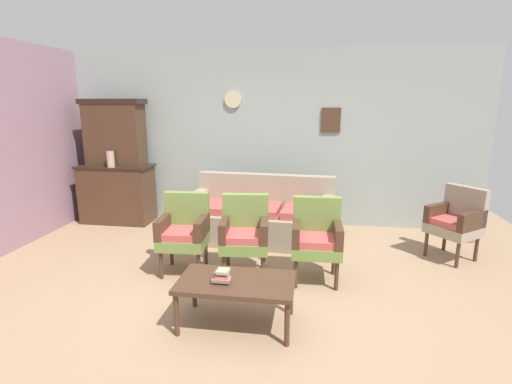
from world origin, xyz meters
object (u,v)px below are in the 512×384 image
Objects in this scene: vase_on_cabinet at (111,159)px; armchair_row_middle at (184,229)px; book_stack_on_table at (222,276)px; coffee_table at (236,285)px; armchair_near_cabinet at (316,236)px; floor_vase_by_wall at (470,217)px; side_cabinet at (117,194)px; armchair_by_doorway at (245,232)px; floral_couch at (261,218)px; wingback_chair_by_fireplace at (456,220)px.

vase_on_cabinet is 2.28m from armchair_row_middle.
coffee_table is at bearing 26.84° from book_stack_on_table.
floor_vase_by_wall is (2.12, 1.54, -0.16)m from armchair_near_cabinet.
armchair_row_middle is 1.31× the size of floor_vase_by_wall.
armchair_near_cabinet is (3.19, -1.64, 0.03)m from side_cabinet.
side_cabinet is 1.28× the size of armchair_near_cabinet.
floor_vase_by_wall is (2.91, 1.53, -0.16)m from armchair_by_doorway.
armchair_by_doorway is (0.70, 0.02, 0.00)m from armchair_row_middle.
floral_couch is 1.37m from armchair_near_cabinet.
armchair_by_doorway is 0.90× the size of coffee_table.
armchair_by_doorway is at bearing -31.51° from vase_on_cabinet.
vase_on_cabinet is (0.04, -0.18, 0.59)m from side_cabinet.
armchair_row_middle is at bearing 123.46° from book_stack_on_table.
vase_on_cabinet is 0.28× the size of armchair_row_middle.
armchair_row_middle is 1.27m from book_stack_on_table.
floor_vase_by_wall is at bearing 42.23° from coffee_table.
vase_on_cabinet reaches higher than side_cabinet.
vase_on_cabinet is 4.92m from wingback_chair_by_fireplace.
floral_couch and armchair_row_middle have the same top height.
side_cabinet is 1.28× the size of armchair_by_doorway.
floor_vase_by_wall is at bearing -1.08° from side_cabinet.
floral_couch is at bearing 57.35° from armchair_row_middle.
side_cabinet reaches higher than wingback_chair_by_fireplace.
coffee_table is 0.16m from book_stack_on_table.
floor_vase_by_wall is at bearing 8.06° from floral_couch.
vase_on_cabinet is at bearing -78.31° from side_cabinet.
armchair_near_cabinet is at bearing -56.08° from floral_couch.
armchair_row_middle is at bearing -44.05° from side_cabinet.
vase_on_cabinet reaches higher than armchair_near_cabinet.
coffee_table is 6.42× the size of book_stack_on_table.
armchair_near_cabinet reaches higher than floor_vase_by_wall.
book_stack_on_table is (-0.79, -1.06, -0.02)m from armchair_near_cabinet.
armchair_by_doorway is at bearing 179.30° from armchair_near_cabinet.
floor_vase_by_wall reaches higher than book_stack_on_table.
vase_on_cabinet reaches higher than coffee_table.
armchair_by_doorway is 1.00× the size of wingback_chair_by_fireplace.
armchair_by_doorway is at bearing 96.26° from coffee_table.
armchair_near_cabinet is at bearing -24.81° from vase_on_cabinet.
armchair_by_doorway is 1.00× the size of armchair_near_cabinet.
book_stack_on_table is (-0.00, -1.07, -0.02)m from armchair_by_doorway.
side_cabinet is at bearing 145.83° from armchair_by_doorway.
coffee_table is (-0.68, -1.01, -0.12)m from armchair_near_cabinet.
side_cabinet is at bearing 101.69° from vase_on_cabinet.
vase_on_cabinet is at bearing 133.14° from book_stack_on_table.
armchair_near_cabinet is 0.90× the size of coffee_table.
side_cabinet is at bearing 135.95° from armchair_row_middle.
armchair_near_cabinet is at bearing 0.27° from armchair_row_middle.
floral_couch is 2.26× the size of armchair_row_middle.
armchair_row_middle is at bearing -156.85° from floor_vase_by_wall.
armchair_row_middle and armchair_by_doorway have the same top height.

